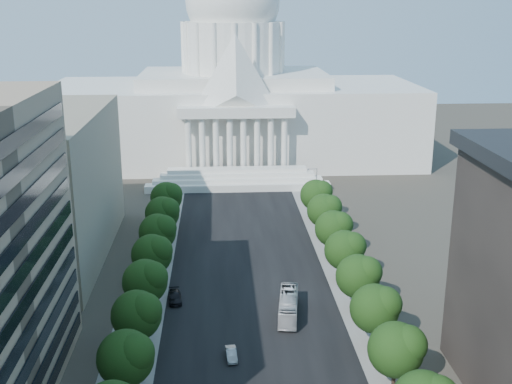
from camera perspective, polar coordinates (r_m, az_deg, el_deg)
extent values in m
cube|color=black|center=(128.00, -0.77, -6.94)|extent=(30.00, 260.00, 0.01)
cube|color=gray|center=(128.62, -9.32, -7.06)|extent=(8.00, 260.00, 0.02)
cube|color=gray|center=(130.19, 7.68, -6.68)|extent=(8.00, 260.00, 0.02)
cube|color=white|center=(215.81, -1.98, 6.25)|extent=(120.00, 50.00, 25.00)
cube|color=white|center=(213.70, -2.01, 10.08)|extent=(60.00, 40.00, 4.00)
cube|color=white|center=(187.85, -1.78, 7.19)|extent=(34.00, 8.00, 3.00)
cylinder|color=white|center=(212.81, -2.04, 12.76)|extent=(32.00, 32.00, 16.00)
ellipsoid|color=white|center=(212.34, -2.08, 16.53)|extent=(30.00, 30.00, 27.60)
cube|color=gray|center=(138.98, -21.18, 0.38)|extent=(38.00, 52.00, 30.00)
sphere|color=black|center=(88.53, -11.53, -14.26)|extent=(7.60, 7.60, 7.60)
sphere|color=black|center=(87.13, -10.75, -13.88)|extent=(5.32, 5.32, 5.32)
cylinder|color=#33261C|center=(101.15, -10.45, -13.08)|extent=(0.56, 0.56, 2.94)
sphere|color=black|center=(98.94, -10.59, -10.72)|extent=(7.60, 7.60, 7.60)
sphere|color=black|center=(97.59, -9.89, -10.33)|extent=(5.32, 5.32, 5.32)
cylinder|color=#33261C|center=(111.67, -9.73, -10.05)|extent=(0.56, 0.56, 2.94)
sphere|color=black|center=(109.67, -9.85, -7.85)|extent=(7.60, 7.60, 7.60)
sphere|color=black|center=(108.37, -9.22, -7.47)|extent=(5.32, 5.32, 5.32)
cylinder|color=#33261C|center=(122.46, -9.15, -7.54)|extent=(0.56, 0.56, 2.94)
sphere|color=black|center=(120.64, -9.25, -5.51)|extent=(7.60, 7.60, 7.60)
sphere|color=black|center=(119.38, -8.67, -5.13)|extent=(5.32, 5.32, 5.32)
cylinder|color=#33261C|center=(133.46, -8.67, -5.45)|extent=(0.56, 0.56, 2.94)
sphere|color=black|center=(131.79, -8.76, -3.55)|extent=(7.60, 7.60, 7.60)
sphere|color=black|center=(130.57, -8.23, -3.19)|extent=(5.32, 5.32, 5.32)
cylinder|color=#33261C|center=(144.62, -8.26, -3.67)|extent=(0.56, 0.56, 2.94)
sphere|color=black|center=(143.08, -8.34, -1.90)|extent=(7.60, 7.60, 7.60)
sphere|color=black|center=(141.89, -7.85, -1.56)|extent=(5.32, 5.32, 5.32)
cylinder|color=#33261C|center=(155.90, -7.92, -2.15)|extent=(0.56, 0.56, 2.94)
sphere|color=black|center=(154.47, -7.99, -0.50)|extent=(7.60, 7.60, 7.60)
sphere|color=black|center=(153.31, -7.53, -0.16)|extent=(5.32, 5.32, 5.32)
cylinder|color=#33261C|center=(93.09, 12.12, -16.02)|extent=(0.56, 0.56, 2.94)
sphere|color=black|center=(90.68, 12.30, -13.51)|extent=(7.60, 7.60, 7.60)
sphere|color=black|center=(89.84, 13.32, -13.05)|extent=(5.32, 5.32, 5.32)
cylinder|color=#33261C|center=(103.04, 10.35, -12.49)|extent=(0.56, 0.56, 2.94)
sphere|color=black|center=(100.86, 10.49, -10.15)|extent=(7.60, 7.60, 7.60)
sphere|color=black|center=(100.02, 11.37, -9.72)|extent=(5.32, 5.32, 5.32)
cylinder|color=#33261C|center=(113.38, 8.93, -9.58)|extent=(0.56, 0.56, 2.94)
sphere|color=black|center=(111.41, 9.04, -7.41)|extent=(7.60, 7.60, 7.60)
sphere|color=black|center=(110.56, 9.82, -7.00)|extent=(5.32, 5.32, 5.32)
cylinder|color=#33261C|center=(124.02, 7.77, -7.16)|extent=(0.56, 0.56, 2.94)
sphere|color=black|center=(122.22, 7.85, -5.14)|extent=(7.60, 7.60, 7.60)
sphere|color=black|center=(121.38, 8.56, -4.75)|extent=(5.32, 5.32, 5.32)
cylinder|color=#33261C|center=(134.89, 6.80, -5.13)|extent=(0.56, 0.56, 2.94)
sphere|color=black|center=(133.24, 6.87, -3.25)|extent=(7.60, 7.60, 7.60)
sphere|color=black|center=(132.40, 7.51, -2.88)|extent=(5.32, 5.32, 5.32)
cylinder|color=#33261C|center=(145.94, 5.99, -3.39)|extent=(0.56, 0.56, 2.94)
sphere|color=black|center=(144.42, 6.04, -1.64)|extent=(7.60, 7.60, 7.60)
sphere|color=black|center=(143.57, 6.63, -1.29)|extent=(5.32, 5.32, 5.32)
cylinder|color=#33261C|center=(157.13, 5.29, -1.91)|extent=(0.56, 0.56, 2.94)
sphere|color=black|center=(155.71, 5.33, -0.27)|extent=(7.60, 7.60, 7.60)
sphere|color=black|center=(154.87, 5.87, 0.06)|extent=(5.32, 5.32, 5.32)
cylinder|color=gray|center=(102.22, 11.82, -10.91)|extent=(0.18, 0.18, 9.00)
cylinder|color=gray|center=(100.03, 11.30, -8.76)|extent=(2.40, 0.14, 0.14)
sphere|color=gray|center=(99.81, 10.68, -8.85)|extent=(0.44, 0.44, 0.44)
cylinder|color=gray|center=(124.25, 8.87, -5.65)|extent=(0.18, 0.18, 9.00)
cylinder|color=gray|center=(122.46, 8.41, -3.81)|extent=(2.40, 0.14, 0.14)
sphere|color=gray|center=(122.27, 7.90, -3.87)|extent=(0.44, 0.44, 0.44)
cylinder|color=gray|center=(147.23, 6.86, -2.00)|extent=(0.18, 0.18, 9.00)
cylinder|color=gray|center=(145.72, 6.45, -0.40)|extent=(2.40, 0.14, 0.14)
sphere|color=gray|center=(145.57, 6.02, -0.45)|extent=(0.44, 0.44, 0.44)
cylinder|color=gray|center=(170.78, 5.40, 0.66)|extent=(0.18, 0.18, 9.00)
cylinder|color=gray|center=(169.48, 5.04, 2.06)|extent=(2.40, 0.14, 0.14)
sphere|color=gray|center=(169.35, 4.67, 2.02)|extent=(0.44, 0.44, 0.44)
imported|color=#999CA0|center=(98.38, -2.21, -14.21)|extent=(1.89, 4.50, 1.45)
imported|color=black|center=(115.88, -7.23, -9.27)|extent=(2.89, 5.79, 1.62)
imported|color=silver|center=(110.02, 2.90, -10.06)|extent=(4.73, 13.08, 3.56)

